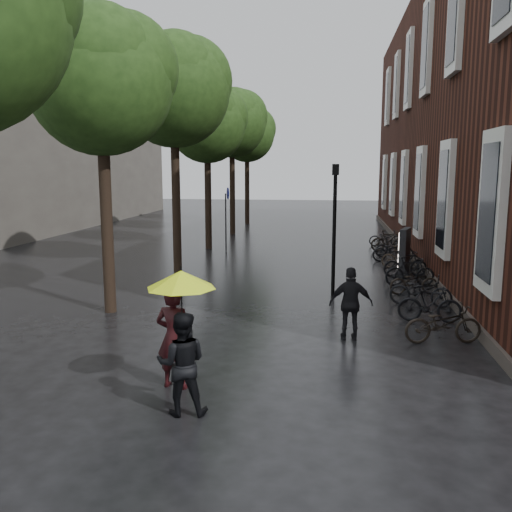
% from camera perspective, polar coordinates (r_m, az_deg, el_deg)
% --- Properties ---
extents(ground, '(120.00, 120.00, 0.00)m').
position_cam_1_polar(ground, '(8.23, -7.15, -19.67)').
color(ground, black).
extents(street_trees, '(4.33, 34.03, 8.91)m').
position_cam_1_polar(street_trees, '(23.72, -6.80, 14.98)').
color(street_trees, black).
rests_on(street_trees, ground).
extents(person_burgundy, '(0.74, 0.53, 1.88)m').
position_cam_1_polar(person_burgundy, '(9.99, -8.61, -8.48)').
color(person_burgundy, black).
rests_on(person_burgundy, ground).
extents(person_black, '(0.93, 0.78, 1.70)m').
position_cam_1_polar(person_black, '(8.98, -7.81, -11.13)').
color(person_black, black).
rests_on(person_black, ground).
extents(lime_umbrella, '(1.19, 1.19, 1.75)m').
position_cam_1_polar(lime_umbrella, '(9.19, -7.89, -2.46)').
color(lime_umbrella, black).
rests_on(lime_umbrella, ground).
extents(pedestrian_walking, '(1.03, 0.49, 1.71)m').
position_cam_1_polar(pedestrian_walking, '(12.77, 9.96, -4.96)').
color(pedestrian_walking, black).
rests_on(pedestrian_walking, ground).
extents(parked_bicycles, '(1.93, 16.26, 1.01)m').
position_cam_1_polar(parked_bicycles, '(20.38, 15.34, -0.93)').
color(parked_bicycles, black).
rests_on(parked_bicycles, ground).
extents(ad_lightbox, '(0.27, 1.16, 1.74)m').
position_cam_1_polar(ad_lightbox, '(20.87, 15.35, 0.45)').
color(ad_lightbox, black).
rests_on(ad_lightbox, ground).
extents(lamp_post, '(0.21, 0.21, 4.08)m').
position_cam_1_polar(lamp_post, '(16.78, 8.26, 4.09)').
color(lamp_post, black).
rests_on(lamp_post, ground).
extents(cycle_sign, '(0.16, 0.55, 3.04)m').
position_cam_1_polar(cycle_sign, '(25.51, -3.10, 4.90)').
color(cycle_sign, '#262628').
rests_on(cycle_sign, ground).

